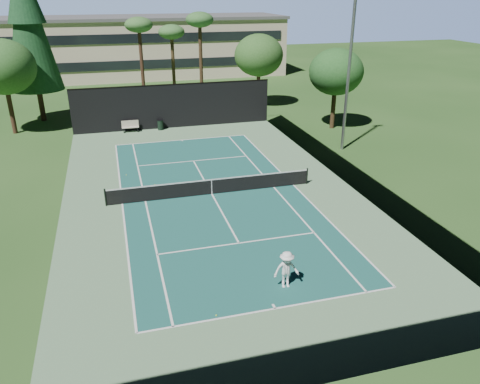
{
  "coord_description": "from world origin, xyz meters",
  "views": [
    {
      "loc": [
        -5.48,
        -26.31,
        11.82
      ],
      "look_at": [
        1.0,
        -3.0,
        1.3
      ],
      "focal_mm": 35.0,
      "sensor_mm": 36.0,
      "label": 1
    }
  ],
  "objects_px": {
    "tennis_ball_a": "(216,315)",
    "park_bench": "(130,126)",
    "tennis_net": "(212,186)",
    "trash_bin": "(160,125)",
    "tennis_ball_c": "(244,181)",
    "tennis_ball_b": "(155,185)",
    "tennis_ball_d": "(126,175)",
    "player": "(287,270)"
  },
  "relations": [
    {
      "from": "player",
      "to": "trash_bin",
      "type": "bearing_deg",
      "value": 99.65
    },
    {
      "from": "player",
      "to": "tennis_ball_b",
      "type": "relative_size",
      "value": 24.39
    },
    {
      "from": "park_bench",
      "to": "tennis_ball_a",
      "type": "bearing_deg",
      "value": -86.51
    },
    {
      "from": "park_bench",
      "to": "tennis_net",
      "type": "bearing_deg",
      "value": -75.48
    },
    {
      "from": "tennis_net",
      "to": "tennis_ball_a",
      "type": "distance_m",
      "value": 11.93
    },
    {
      "from": "player",
      "to": "trash_bin",
      "type": "relative_size",
      "value": 1.81
    },
    {
      "from": "tennis_ball_b",
      "to": "tennis_ball_c",
      "type": "bearing_deg",
      "value": -9.06
    },
    {
      "from": "park_bench",
      "to": "tennis_ball_d",
      "type": "bearing_deg",
      "value": -95.03
    },
    {
      "from": "tennis_net",
      "to": "tennis_ball_a",
      "type": "xyz_separation_m",
      "value": [
        -2.38,
        -11.68,
        -0.52
      ]
    },
    {
      "from": "player",
      "to": "park_bench",
      "type": "bearing_deg",
      "value": 105.4
    },
    {
      "from": "tennis_ball_a",
      "to": "tennis_ball_c",
      "type": "xyz_separation_m",
      "value": [
        4.92,
        13.2,
        0.0
      ]
    },
    {
      "from": "tennis_net",
      "to": "tennis_ball_b",
      "type": "xyz_separation_m",
      "value": [
        -3.29,
        2.45,
        -0.52
      ]
    },
    {
      "from": "tennis_net",
      "to": "tennis_ball_c",
      "type": "height_order",
      "value": "tennis_net"
    },
    {
      "from": "park_bench",
      "to": "trash_bin",
      "type": "distance_m",
      "value": 2.68
    },
    {
      "from": "tennis_net",
      "to": "park_bench",
      "type": "height_order",
      "value": "tennis_net"
    },
    {
      "from": "tennis_ball_a",
      "to": "tennis_ball_d",
      "type": "xyz_separation_m",
      "value": [
        -2.62,
        16.46,
        0.0
      ]
    },
    {
      "from": "tennis_ball_a",
      "to": "tennis_ball_b",
      "type": "bearing_deg",
      "value": 93.66
    },
    {
      "from": "tennis_ball_a",
      "to": "tennis_ball_c",
      "type": "bearing_deg",
      "value": 69.55
    },
    {
      "from": "player",
      "to": "park_bench",
      "type": "height_order",
      "value": "player"
    },
    {
      "from": "tennis_ball_d",
      "to": "trash_bin",
      "type": "distance_m",
      "value": 11.41
    },
    {
      "from": "tennis_net",
      "to": "tennis_ball_a",
      "type": "bearing_deg",
      "value": -101.53
    },
    {
      "from": "tennis_net",
      "to": "park_bench",
      "type": "distance_m",
      "value": 16.14
    },
    {
      "from": "tennis_ball_a",
      "to": "tennis_ball_d",
      "type": "bearing_deg",
      "value": 99.04
    },
    {
      "from": "tennis_ball_a",
      "to": "tennis_ball_d",
      "type": "distance_m",
      "value": 16.66
    },
    {
      "from": "trash_bin",
      "to": "park_bench",
      "type": "bearing_deg",
      "value": 179.18
    },
    {
      "from": "tennis_ball_b",
      "to": "tennis_ball_d",
      "type": "relative_size",
      "value": 1.04
    },
    {
      "from": "player",
      "to": "tennis_ball_b",
      "type": "xyz_separation_m",
      "value": [
        -4.25,
        12.99,
        -0.82
      ]
    },
    {
      "from": "tennis_ball_a",
      "to": "trash_bin",
      "type": "xyz_separation_m",
      "value": [
        1.02,
        27.27,
        0.45
      ]
    },
    {
      "from": "tennis_ball_d",
      "to": "trash_bin",
      "type": "xyz_separation_m",
      "value": [
        3.64,
        10.81,
        0.44
      ]
    },
    {
      "from": "trash_bin",
      "to": "tennis_ball_a",
      "type": "bearing_deg",
      "value": -92.14
    },
    {
      "from": "player",
      "to": "tennis_ball_c",
      "type": "relative_size",
      "value": 23.96
    },
    {
      "from": "tennis_ball_a",
      "to": "park_bench",
      "type": "distance_m",
      "value": 27.36
    },
    {
      "from": "park_bench",
      "to": "trash_bin",
      "type": "xyz_separation_m",
      "value": [
        2.68,
        -0.04,
        -0.07
      ]
    },
    {
      "from": "tennis_ball_a",
      "to": "trash_bin",
      "type": "height_order",
      "value": "trash_bin"
    },
    {
      "from": "tennis_ball_a",
      "to": "park_bench",
      "type": "height_order",
      "value": "park_bench"
    },
    {
      "from": "player",
      "to": "tennis_ball_d",
      "type": "bearing_deg",
      "value": 115.83
    },
    {
      "from": "tennis_ball_b",
      "to": "tennis_ball_d",
      "type": "bearing_deg",
      "value": 126.38
    },
    {
      "from": "tennis_ball_b",
      "to": "trash_bin",
      "type": "bearing_deg",
      "value": 81.68
    },
    {
      "from": "player",
      "to": "tennis_ball_a",
      "type": "height_order",
      "value": "player"
    },
    {
      "from": "trash_bin",
      "to": "tennis_net",
      "type": "bearing_deg",
      "value": -84.99
    },
    {
      "from": "tennis_ball_d",
      "to": "player",
      "type": "bearing_deg",
      "value": -68.73
    },
    {
      "from": "player",
      "to": "trash_bin",
      "type": "distance_m",
      "value": 26.23
    }
  ]
}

